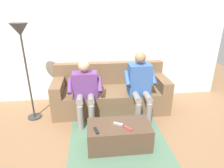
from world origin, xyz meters
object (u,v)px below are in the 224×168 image
person_left_seated (140,83)px  coffee_table (119,135)px  remote_gray (118,124)px  person_right_seated (85,89)px  remote_red (128,128)px  floor_lamp (21,40)px  remote_black (96,131)px  couch (111,94)px

person_left_seated → coffee_table: bearing=58.7°
remote_gray → person_right_seated: bearing=-29.2°
remote_red → floor_lamp: size_ratio=0.08×
remote_gray → remote_red: bearing=165.9°
person_left_seated → floor_lamp: (1.86, -0.15, 0.73)m
remote_black → remote_gray: same height
coffee_table → remote_gray: size_ratio=6.32×
person_right_seated → remote_gray: person_right_seated is taller
couch → remote_red: bearing=94.9°
couch → remote_red: size_ratio=16.09×
coffee_table → floor_lamp: bearing=-33.1°
couch → person_right_seated: (0.46, 0.39, 0.30)m
person_left_seated → floor_lamp: size_ratio=0.71×
coffee_table → remote_gray: bearing=-23.3°
remote_red → floor_lamp: 2.08m
person_right_seated → floor_lamp: bearing=-10.7°
couch → person_right_seated: person_right_seated is taller
coffee_table → person_left_seated: size_ratio=0.75×
person_right_seated → remote_gray: size_ratio=7.63×
couch → coffee_table: 1.13m
coffee_table → person_right_seated: person_right_seated is taller
person_left_seated → remote_gray: 0.94m
remote_gray → floor_lamp: bearing=-4.1°
couch → remote_gray: (0.01, 1.12, 0.06)m
couch → floor_lamp: (1.40, 0.21, 1.08)m
coffee_table → person_right_seated: 0.97m
person_left_seated → remote_black: person_left_seated is taller
couch → floor_lamp: floor_lamp is taller
couch → person_left_seated: size_ratio=1.81×
coffee_table → remote_red: bearing=134.9°
couch → person_left_seated: (-0.46, 0.36, 0.35)m
person_left_seated → person_right_seated: (0.93, 0.03, -0.05)m
person_left_seated → floor_lamp: bearing=-4.5°
remote_black → remote_red: bearing=-104.2°
person_right_seated → remote_black: 0.89m
remote_black → floor_lamp: 1.80m
couch → remote_black: couch is taller
coffee_table → remote_black: (0.32, 0.11, 0.18)m
remote_black → remote_red: (-0.42, -0.01, -0.00)m
coffee_table → remote_black: size_ratio=6.55×
remote_black → floor_lamp: size_ratio=0.08×
person_left_seated → person_right_seated: size_ratio=1.10×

